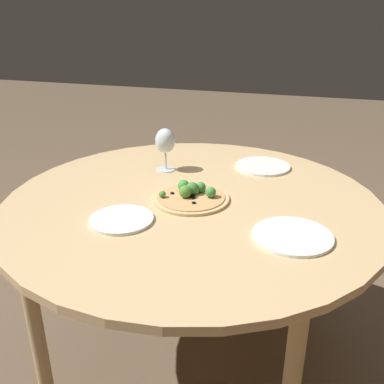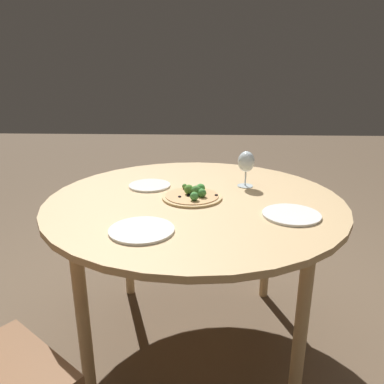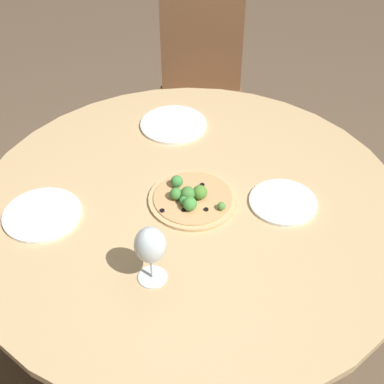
{
  "view_description": "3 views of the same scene",
  "coord_description": "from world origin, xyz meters",
  "px_view_note": "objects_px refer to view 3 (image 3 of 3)",
  "views": [
    {
      "loc": [
        0.39,
        -1.3,
        1.38
      ],
      "look_at": [
        0.0,
        -0.01,
        0.79
      ],
      "focal_mm": 40.0,
      "sensor_mm": 36.0,
      "label": 1
    },
    {
      "loc": [
        1.56,
        0.05,
        1.31
      ],
      "look_at": [
        0.0,
        -0.01,
        0.79
      ],
      "focal_mm": 35.0,
      "sensor_mm": 36.0,
      "label": 2
    },
    {
      "loc": [
        -0.96,
        0.65,
        1.84
      ],
      "look_at": [
        0.0,
        -0.01,
        0.79
      ],
      "focal_mm": 50.0,
      "sensor_mm": 36.0,
      "label": 3
    }
  ],
  "objects_px": {
    "pizza": "(191,197)",
    "plate_near": "(173,124)",
    "plate_side": "(42,214)",
    "wine_glass": "(150,246)",
    "plate_far": "(283,202)",
    "chair": "(200,95)"
  },
  "relations": [
    {
      "from": "pizza",
      "to": "plate_near",
      "type": "bearing_deg",
      "value": -25.47
    },
    {
      "from": "plate_near",
      "to": "plate_side",
      "type": "relative_size",
      "value": 1.03
    },
    {
      "from": "plate_near",
      "to": "wine_glass",
      "type": "bearing_deg",
      "value": 142.42
    },
    {
      "from": "plate_far",
      "to": "plate_side",
      "type": "xyz_separation_m",
      "value": [
        0.35,
        0.61,
        0.0
      ]
    },
    {
      "from": "plate_side",
      "to": "plate_near",
      "type": "bearing_deg",
      "value": -73.51
    },
    {
      "from": "pizza",
      "to": "wine_glass",
      "type": "relative_size",
      "value": 1.53
    },
    {
      "from": "chair",
      "to": "pizza",
      "type": "distance_m",
      "value": 1.05
    },
    {
      "from": "plate_far",
      "to": "pizza",
      "type": "bearing_deg",
      "value": 52.85
    },
    {
      "from": "plate_far",
      "to": "plate_side",
      "type": "distance_m",
      "value": 0.7
    },
    {
      "from": "plate_side",
      "to": "pizza",
      "type": "bearing_deg",
      "value": -115.98
    },
    {
      "from": "pizza",
      "to": "wine_glass",
      "type": "bearing_deg",
      "value": 126.87
    },
    {
      "from": "plate_near",
      "to": "plate_far",
      "type": "bearing_deg",
      "value": -174.78
    },
    {
      "from": "chair",
      "to": "plate_side",
      "type": "bearing_deg",
      "value": -110.99
    },
    {
      "from": "chair",
      "to": "plate_near",
      "type": "distance_m",
      "value": 0.69
    },
    {
      "from": "chair",
      "to": "plate_side",
      "type": "xyz_separation_m",
      "value": [
        -0.62,
        1.0,
        0.26
      ]
    },
    {
      "from": "chair",
      "to": "pizza",
      "type": "xyz_separation_m",
      "value": [
        -0.81,
        0.61,
        0.27
      ]
    },
    {
      "from": "pizza",
      "to": "plate_side",
      "type": "xyz_separation_m",
      "value": [
        0.19,
        0.39,
        -0.01
      ]
    },
    {
      "from": "wine_glass",
      "to": "plate_side",
      "type": "bearing_deg",
      "value": 20.92
    },
    {
      "from": "pizza",
      "to": "plate_near",
      "type": "distance_m",
      "value": 0.39
    },
    {
      "from": "wine_glass",
      "to": "plate_near",
      "type": "distance_m",
      "value": 0.69
    },
    {
      "from": "pizza",
      "to": "plate_side",
      "type": "relative_size",
      "value": 1.17
    },
    {
      "from": "plate_near",
      "to": "pizza",
      "type": "bearing_deg",
      "value": 154.53
    }
  ]
}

